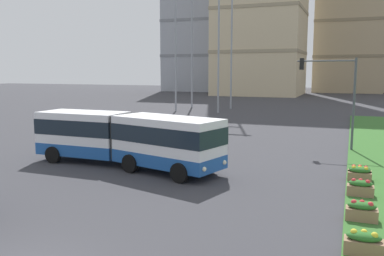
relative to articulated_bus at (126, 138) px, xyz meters
name	(u,v)px	position (x,y,z in m)	size (l,w,h in m)	color
articulated_bus	(126,138)	(0.00, 0.00, 0.00)	(11.90, 4.30, 3.00)	white
car_white_van	(160,130)	(-2.21, 9.06, -0.90)	(4.58, 2.44, 1.58)	silver
flower_planter_1	(364,243)	(12.41, -7.61, -1.23)	(1.10, 0.56, 0.74)	#937051
flower_planter_2	(362,211)	(12.41, -4.61, -1.23)	(1.10, 0.56, 0.74)	#937051
flower_planter_3	(360,188)	(12.41, -1.40, -1.23)	(1.10, 0.56, 0.74)	#937051
flower_planter_4	(359,173)	(12.41, 1.43, -1.23)	(1.10, 0.56, 0.74)	#937051
flower_planter_5	(360,174)	(12.41, 1.17, -1.23)	(1.10, 0.56, 0.74)	#937051
traffic_light_far_right	(335,87)	(10.78, 9.69, 2.67)	(3.90, 0.28, 6.32)	#474C51
apartment_tower_west	(207,7)	(-26.17, 88.60, 20.76)	(18.95, 19.50, 44.79)	#9EA3AD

